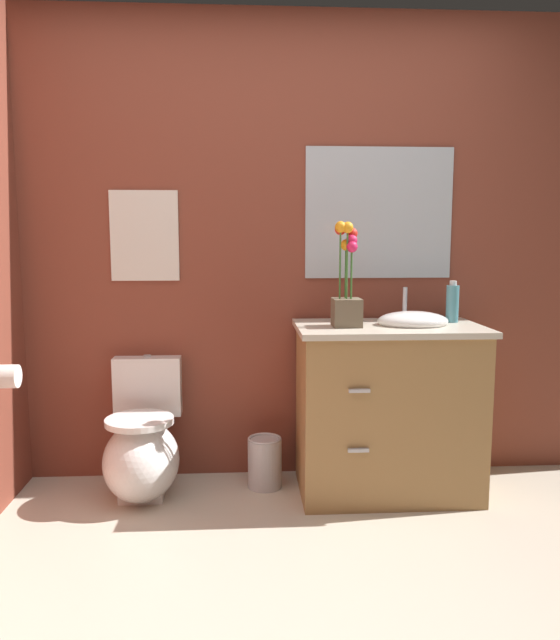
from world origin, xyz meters
The scene contains 10 objects.
ground_plane centered at (0.00, 0.00, 0.00)m, with size 9.07×9.07×0.00m, color beige.
wall_back centered at (0.20, 1.48, 1.25)m, with size 4.23×0.05×2.50m, color brown.
toilet centered at (-0.71, 1.18, 0.24)m, with size 0.38×0.59×0.69m.
vanity_cabinet centered at (0.55, 1.16, 0.45)m, with size 0.94×0.56×1.06m.
flower_vase centered at (0.33, 1.13, 1.07)m, with size 0.14×0.14×0.52m.
soap_bottle centered at (0.91, 1.25, 0.98)m, with size 0.07×0.07×0.22m.
trash_bin centered at (-0.08, 1.25, 0.14)m, with size 0.18×0.18×0.27m.
wall_poster centered at (-0.71, 1.45, 1.33)m, with size 0.36×0.01×0.48m, color silver.
wall_mirror centered at (0.55, 1.45, 1.45)m, with size 0.80×0.01×0.70m, color #B2BCC6.
toilet_paper_roll centered at (-1.29, 0.99, 0.68)m, with size 0.11×0.11×0.11m, color white.
Camera 1 is at (-0.19, -1.89, 1.33)m, focal length 34.60 mm.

